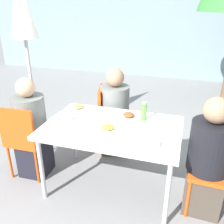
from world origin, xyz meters
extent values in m
plane|color=gray|center=(0.00, 0.00, 0.00)|extent=(24.00, 24.00, 0.00)
cube|color=gray|center=(0.00, 4.61, 1.50)|extent=(10.00, 0.20, 3.00)
cube|color=white|center=(0.00, 0.00, 0.72)|extent=(1.34, 0.87, 0.04)
cylinder|color=#B7B7B7|center=(-0.61, -0.38, 0.35)|extent=(0.04, 0.04, 0.70)
cylinder|color=#B7B7B7|center=(0.61, -0.38, 0.35)|extent=(0.04, 0.04, 0.70)
cylinder|color=#B7B7B7|center=(-0.61, 0.38, 0.35)|extent=(0.04, 0.04, 0.70)
cylinder|color=#B7B7B7|center=(0.61, 0.38, 0.35)|extent=(0.04, 0.04, 0.70)
cube|color=#E54C14|center=(-0.97, -0.03, 0.44)|extent=(0.41, 0.41, 0.04)
cube|color=#E54C14|center=(-0.96, -0.21, 0.67)|extent=(0.40, 0.05, 0.42)
cylinder|color=#E54C14|center=(-1.15, 0.13, 0.21)|extent=(0.03, 0.03, 0.42)
cylinder|color=#E54C14|center=(-0.81, 0.14, 0.21)|extent=(0.03, 0.03, 0.42)
cylinder|color=#E54C14|center=(-1.13, -0.21, 0.21)|extent=(0.03, 0.03, 0.42)
cylinder|color=#E54C14|center=(-0.79, -0.20, 0.21)|extent=(0.03, 0.03, 0.42)
cube|color=black|center=(-0.92, -0.03, 0.23)|extent=(0.32, 0.32, 0.46)
cylinder|color=slate|center=(-0.92, -0.03, 0.70)|extent=(0.34, 0.34, 0.49)
sphere|color=tan|center=(-0.92, -0.03, 1.05)|extent=(0.20, 0.20, 0.20)
cube|color=#E54C14|center=(0.97, -0.05, 0.44)|extent=(0.42, 0.42, 0.04)
cube|color=#E54C14|center=(0.98, 0.13, 0.67)|extent=(0.40, 0.06, 0.42)
cylinder|color=#E54C14|center=(0.79, -0.21, 0.21)|extent=(0.03, 0.03, 0.42)
cylinder|color=#E54C14|center=(0.81, 0.13, 0.21)|extent=(0.03, 0.03, 0.42)
cube|color=#473D33|center=(0.92, -0.05, 0.23)|extent=(0.35, 0.35, 0.46)
cylinder|color=black|center=(0.92, -0.05, 0.69)|extent=(0.37, 0.37, 0.47)
sphere|color=#9E7556|center=(0.92, -0.05, 1.04)|extent=(0.23, 0.23, 0.23)
cube|color=#E54C14|center=(-0.19, 0.74, 0.44)|extent=(0.49, 0.49, 0.04)
cube|color=#E54C14|center=(-0.36, 0.69, 0.67)|extent=(0.13, 0.40, 0.42)
cylinder|color=#E54C14|center=(-0.07, 0.94, 0.21)|extent=(0.03, 0.03, 0.42)
cylinder|color=#E54C14|center=(0.02, 0.61, 0.21)|extent=(0.03, 0.03, 0.42)
cylinder|color=#E54C14|center=(-0.40, 0.86, 0.21)|extent=(0.03, 0.03, 0.42)
cylinder|color=#E54C14|center=(-0.31, 0.53, 0.21)|extent=(0.03, 0.03, 0.42)
cube|color=#473D33|center=(-0.18, 0.69, 0.23)|extent=(0.40, 0.40, 0.46)
cylinder|color=slate|center=(-0.18, 0.69, 0.69)|extent=(0.36, 0.36, 0.45)
sphere|color=#9E7556|center=(-0.18, 0.69, 1.03)|extent=(0.23, 0.23, 0.23)
cylinder|color=#333333|center=(-1.34, 0.67, 0.03)|extent=(0.36, 0.36, 0.05)
cylinder|color=#BCBCBC|center=(-1.34, 0.67, 1.11)|extent=(0.04, 0.04, 2.23)
cone|color=silver|center=(-1.34, 0.67, 1.83)|extent=(0.34, 0.34, 0.79)
cylinder|color=white|center=(-0.49, 0.28, 0.74)|extent=(0.21, 0.21, 0.01)
ellipsoid|color=tan|center=(-0.49, 0.28, 0.77)|extent=(0.12, 0.12, 0.05)
cylinder|color=white|center=(0.11, 0.23, 0.74)|extent=(0.21, 0.21, 0.01)
ellipsoid|color=brown|center=(0.11, 0.23, 0.77)|extent=(0.12, 0.12, 0.05)
cylinder|color=white|center=(-0.01, -0.10, 0.74)|extent=(0.21, 0.21, 0.01)
ellipsoid|color=gold|center=(-0.01, -0.10, 0.77)|extent=(0.11, 0.11, 0.05)
cylinder|color=#51A338|center=(0.27, 0.23, 0.83)|extent=(0.06, 0.06, 0.18)
cylinder|color=white|center=(0.27, 0.23, 0.93)|extent=(0.04, 0.04, 0.02)
cylinder|color=white|center=(-0.47, -0.04, 0.78)|extent=(0.07, 0.07, 0.09)
cylinder|color=white|center=(0.43, -0.26, 0.77)|extent=(0.14, 0.14, 0.06)
camera|label=1|loc=(0.65, -2.10, 1.86)|focal=40.00mm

